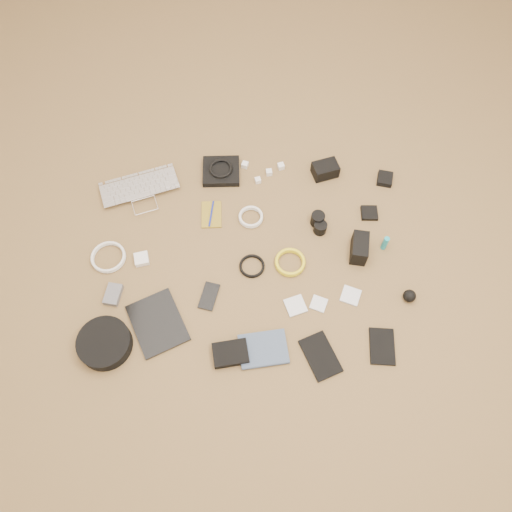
{
  "coord_description": "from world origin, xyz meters",
  "views": [
    {
      "loc": [
        0.03,
        -0.97,
        1.96
      ],
      "look_at": [
        0.05,
        0.02,
        0.02
      ],
      "focal_mm": 35.0,
      "sensor_mm": 36.0,
      "label": 1
    }
  ],
  "objects_px": {
    "tablet": "(158,323)",
    "paperback": "(266,367)",
    "phone": "(209,296)",
    "laptop": "(142,195)",
    "dslr_camera": "(325,170)",
    "headphone_case": "(105,343)"
  },
  "relations": [
    {
      "from": "phone",
      "to": "headphone_case",
      "type": "bearing_deg",
      "value": -138.08
    },
    {
      "from": "tablet",
      "to": "phone",
      "type": "xyz_separation_m",
      "value": [
        0.21,
        0.11,
        -0.0
      ]
    },
    {
      "from": "headphone_case",
      "to": "laptop",
      "type": "bearing_deg",
      "value": 83.0
    },
    {
      "from": "tablet",
      "to": "phone",
      "type": "bearing_deg",
      "value": 3.85
    },
    {
      "from": "phone",
      "to": "headphone_case",
      "type": "xyz_separation_m",
      "value": [
        -0.41,
        -0.2,
        0.02
      ]
    },
    {
      "from": "laptop",
      "to": "phone",
      "type": "height_order",
      "value": "laptop"
    },
    {
      "from": "tablet",
      "to": "paperback",
      "type": "height_order",
      "value": "paperback"
    },
    {
      "from": "dslr_camera",
      "to": "phone",
      "type": "bearing_deg",
      "value": -147.2
    },
    {
      "from": "laptop",
      "to": "phone",
      "type": "bearing_deg",
      "value": -75.56
    },
    {
      "from": "headphone_case",
      "to": "paperback",
      "type": "relative_size",
      "value": 1.12
    },
    {
      "from": "dslr_camera",
      "to": "headphone_case",
      "type": "distance_m",
      "value": 1.26
    },
    {
      "from": "dslr_camera",
      "to": "paperback",
      "type": "bearing_deg",
      "value": -124.72
    },
    {
      "from": "laptop",
      "to": "paperback",
      "type": "xyz_separation_m",
      "value": [
        0.55,
        -0.82,
        -0.0
      ]
    },
    {
      "from": "laptop",
      "to": "dslr_camera",
      "type": "relative_size",
      "value": 3.09
    },
    {
      "from": "paperback",
      "to": "dslr_camera",
      "type": "bearing_deg",
      "value": -25.33
    },
    {
      "from": "phone",
      "to": "laptop",
      "type": "bearing_deg",
      "value": 137.77
    },
    {
      "from": "paperback",
      "to": "phone",
      "type": "bearing_deg",
      "value": 30.11
    },
    {
      "from": "dslr_camera",
      "to": "phone",
      "type": "xyz_separation_m",
      "value": [
        -0.54,
        -0.63,
        -0.03
      ]
    },
    {
      "from": "laptop",
      "to": "phone",
      "type": "xyz_separation_m",
      "value": [
        0.32,
        -0.51,
        -0.01
      ]
    },
    {
      "from": "phone",
      "to": "paperback",
      "type": "height_order",
      "value": "paperback"
    },
    {
      "from": "laptop",
      "to": "paperback",
      "type": "height_order",
      "value": "laptop"
    },
    {
      "from": "phone",
      "to": "paperback",
      "type": "bearing_deg",
      "value": -37.45
    }
  ]
}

